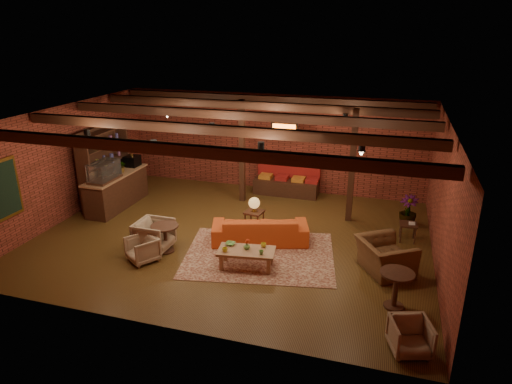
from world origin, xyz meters
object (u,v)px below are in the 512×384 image
(armchair_a, at_px, (154,234))
(round_table_right, at_px, (396,284))
(armchair_far, at_px, (411,335))
(plant_tall, at_px, (412,181))
(armchair_right, at_px, (385,251))
(side_table_book, at_px, (408,225))
(sofa, at_px, (260,229))
(armchair_b, at_px, (142,248))
(coffee_table, at_px, (246,252))
(round_table_left, at_px, (165,234))
(side_table_lamp, at_px, (254,206))

(armchair_a, relative_size, round_table_right, 1.09)
(armchair_far, bearing_deg, plant_tall, 72.25)
(armchair_right, relative_size, side_table_book, 2.34)
(round_table_right, xyz_separation_m, armchair_far, (0.27, -1.30, -0.19))
(armchair_right, bearing_deg, sofa, 45.31)
(armchair_a, relative_size, armchair_b, 1.27)
(plant_tall, bearing_deg, armchair_far, -90.00)
(armchair_b, distance_m, side_table_book, 6.69)
(coffee_table, relative_size, round_table_left, 1.97)
(coffee_table, relative_size, round_table_right, 1.77)
(round_table_left, xyz_separation_m, armchair_b, (-0.30, -0.59, -0.14))
(side_table_lamp, relative_size, armchair_b, 1.45)
(round_table_left, distance_m, round_table_right, 5.50)
(armchair_far, bearing_deg, armchair_b, 147.87)
(armchair_a, height_order, armchair_far, armchair_a)
(coffee_table, height_order, round_table_right, round_table_right)
(side_table_lamp, relative_size, armchair_a, 1.14)
(side_table_lamp, distance_m, armchair_far, 5.59)
(sofa, bearing_deg, coffee_table, 75.47)
(armchair_right, xyz_separation_m, armchair_far, (0.52, -2.66, -0.18))
(coffee_table, distance_m, plant_tall, 5.10)
(armchair_b, height_order, armchair_right, armchair_right)
(sofa, distance_m, armchair_b, 2.97)
(round_table_left, bearing_deg, armchair_b, -117.07)
(side_table_lamp, relative_size, side_table_book, 1.92)
(round_table_left, bearing_deg, armchair_right, 5.86)
(sofa, bearing_deg, round_table_left, 12.73)
(plant_tall, bearing_deg, coffee_table, -135.37)
(round_table_left, bearing_deg, side_table_lamp, 45.85)
(round_table_left, relative_size, side_table_book, 1.39)
(side_table_book, xyz_separation_m, armchair_far, (0.00, -4.48, -0.11))
(armchair_a, xyz_separation_m, round_table_right, (5.75, -0.84, 0.10))
(sofa, distance_m, armchair_far, 4.93)
(side_table_book, bearing_deg, side_table_lamp, -171.85)
(coffee_table, height_order, armchair_b, coffee_table)
(sofa, height_order, plant_tall, plant_tall)
(armchair_b, relative_size, round_table_right, 0.85)
(side_table_lamp, distance_m, armchair_right, 3.68)
(coffee_table, height_order, armchair_far, coffee_table)
(armchair_b, height_order, round_table_right, round_table_right)
(round_table_left, relative_size, round_table_right, 0.90)
(round_table_left, bearing_deg, plant_tall, 30.39)
(plant_tall, bearing_deg, side_table_lamp, -158.54)
(coffee_table, bearing_deg, armchair_right, 13.10)
(round_table_left, relative_size, plant_tall, 0.27)
(armchair_right, bearing_deg, plant_tall, -43.08)
(armchair_right, bearing_deg, side_table_book, -48.52)
(side_table_lamp, bearing_deg, sofa, -60.08)
(side_table_lamp, relative_size, round_table_right, 1.24)
(armchair_a, distance_m, armchair_b, 0.61)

